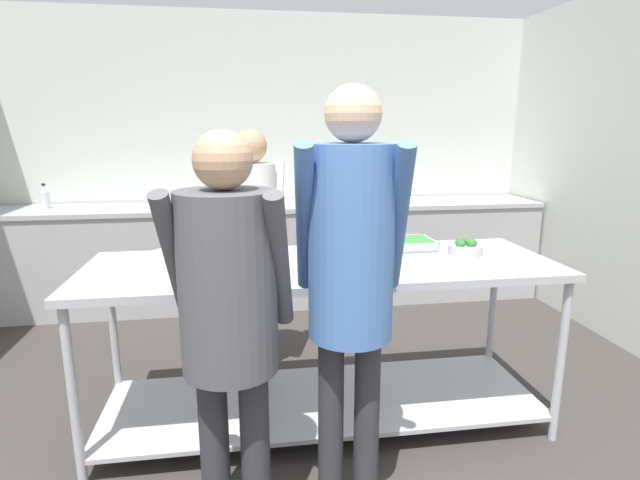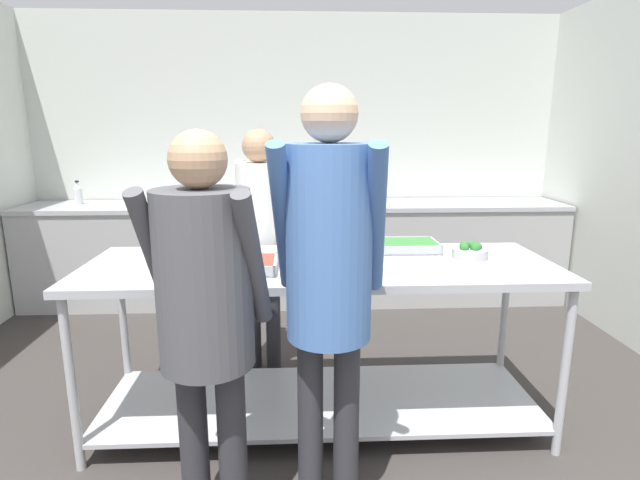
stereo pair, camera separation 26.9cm
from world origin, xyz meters
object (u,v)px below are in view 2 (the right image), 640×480
(broccoli_bowl, at_px, (471,252))
(guest_serving_left, at_px, (206,298))
(serving_tray_roast, at_px, (239,265))
(water_bottle, at_px, (79,194))
(plate_stack, at_px, (178,253))
(sauce_pan, at_px, (325,254))
(cook_behind_counter, at_px, (261,224))
(guest_serving_right, at_px, (330,264))
(serving_tray_vegetables, at_px, (401,246))

(broccoli_bowl, xyz_separation_m, guest_serving_left, (-1.29, -0.80, 0.04))
(serving_tray_roast, distance_m, water_bottle, 2.77)
(plate_stack, relative_size, sauce_pan, 0.66)
(serving_tray_roast, xyz_separation_m, cook_behind_counter, (0.06, 0.77, 0.06))
(guest_serving_right, xyz_separation_m, cook_behind_counter, (-0.35, 1.34, -0.10))
(guest_serving_left, bearing_deg, serving_tray_vegetables, 46.15)
(serving_tray_roast, bearing_deg, guest_serving_left, -94.93)
(broccoli_bowl, height_order, water_bottle, water_bottle)
(plate_stack, xyz_separation_m, broccoli_bowl, (1.60, -0.09, 0.01))
(serving_tray_vegetables, xyz_separation_m, guest_serving_left, (-0.94, -0.98, 0.05))
(plate_stack, distance_m, water_bottle, 2.34)
(guest_serving_left, distance_m, water_bottle, 3.25)
(serving_tray_vegetables, distance_m, guest_serving_right, 1.06)
(plate_stack, height_order, cook_behind_counter, cook_behind_counter)
(guest_serving_right, relative_size, water_bottle, 8.17)
(sauce_pan, xyz_separation_m, guest_serving_left, (-0.49, -0.79, 0.04))
(sauce_pan, xyz_separation_m, guest_serving_right, (-0.02, -0.75, 0.15))
(serving_tray_roast, height_order, water_bottle, water_bottle)
(plate_stack, height_order, sauce_pan, sauce_pan)
(sauce_pan, height_order, broccoli_bowl, broccoli_bowl)
(guest_serving_left, relative_size, water_bottle, 7.44)
(plate_stack, bearing_deg, serving_tray_vegetables, 4.36)
(guest_serving_right, bearing_deg, sauce_pan, 88.19)
(guest_serving_right, bearing_deg, broccoli_bowl, 42.44)
(broccoli_bowl, bearing_deg, plate_stack, 176.76)
(broccoli_bowl, relative_size, water_bottle, 0.89)
(cook_behind_counter, xyz_separation_m, water_bottle, (-1.74, 1.42, 0.02))
(serving_tray_roast, height_order, cook_behind_counter, cook_behind_counter)
(plate_stack, distance_m, cook_behind_counter, 0.66)
(plate_stack, relative_size, cook_behind_counter, 0.17)
(guest_serving_left, bearing_deg, plate_stack, 109.28)
(serving_tray_vegetables, bearing_deg, guest_serving_right, -117.04)
(plate_stack, relative_size, guest_serving_right, 0.16)
(serving_tray_roast, bearing_deg, guest_serving_right, -54.06)
(serving_tray_vegetables, distance_m, cook_behind_counter, 0.93)
(serving_tray_vegetables, relative_size, broccoli_bowl, 2.20)
(plate_stack, height_order, serving_tray_roast, serving_tray_roast)
(serving_tray_vegetables, relative_size, water_bottle, 1.95)
(broccoli_bowl, distance_m, cook_behind_counter, 1.31)
(plate_stack, height_order, water_bottle, water_bottle)
(serving_tray_vegetables, xyz_separation_m, water_bottle, (-2.57, 1.83, 0.08))
(plate_stack, bearing_deg, guest_serving_right, -47.25)
(broccoli_bowl, bearing_deg, cook_behind_counter, 153.21)
(serving_tray_vegetables, height_order, guest_serving_left, guest_serving_left)
(water_bottle, bearing_deg, cook_behind_counter, -39.21)
(water_bottle, bearing_deg, broccoli_bowl, -34.64)
(cook_behind_counter, bearing_deg, sauce_pan, -57.74)
(guest_serving_right, bearing_deg, serving_tray_roast, 125.94)
(serving_tray_vegetables, bearing_deg, sauce_pan, -157.32)
(serving_tray_vegetables, height_order, broccoli_bowl, broccoli_bowl)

